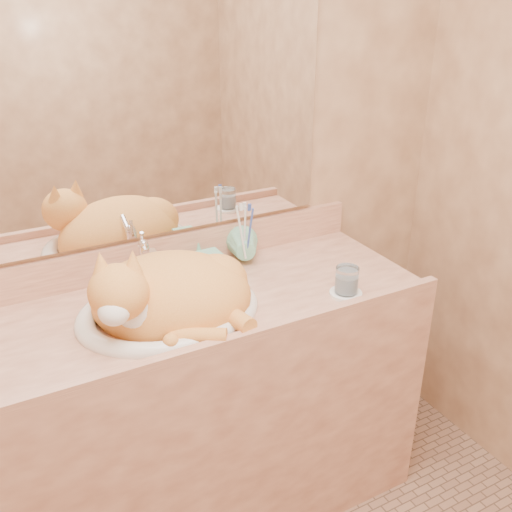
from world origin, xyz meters
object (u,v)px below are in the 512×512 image
water_glass (347,280)px  soap_dispenser (219,259)px  toothbrush_cup (246,253)px  cat (166,292)px  sink_basin (167,288)px  vanity_counter (180,419)px

water_glass → soap_dispenser: bearing=140.1°
toothbrush_cup → cat: bearing=-152.5°
sink_basin → soap_dispenser: bearing=29.9°
sink_basin → cat: cat is taller
cat → soap_dispenser: cat is taller
soap_dispenser → toothbrush_cup: 0.14m
sink_basin → toothbrush_cup: 0.38m
cat → toothbrush_cup: bearing=47.8°
vanity_counter → sink_basin: size_ratio=2.99×
vanity_counter → cat: cat is taller
soap_dispenser → toothbrush_cup: size_ratio=1.48×
vanity_counter → toothbrush_cup: toothbrush_cup is taller
water_glass → toothbrush_cup: bearing=120.2°
soap_dispenser → cat: bearing=-152.3°
sink_basin → water_glass: size_ratio=6.29×
vanity_counter → soap_dispenser: size_ratio=9.44×
vanity_counter → soap_dispenser: bearing=23.4°
cat → soap_dispenser: size_ratio=2.78×
sink_basin → cat: (-0.01, -0.02, 0.00)m
soap_dispenser → water_glass: 0.41m
vanity_counter → water_glass: (0.51, -0.18, 0.48)m
soap_dispenser → water_glass: (0.31, -0.26, -0.03)m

